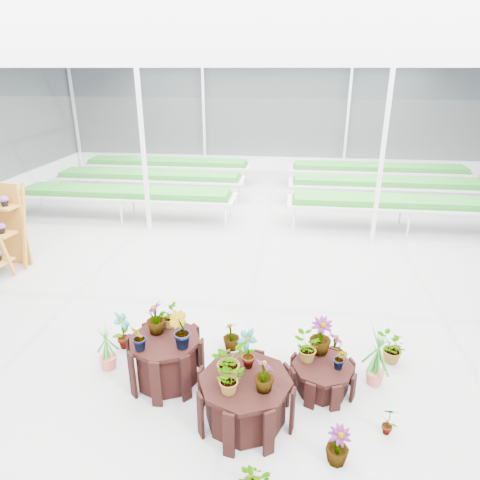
# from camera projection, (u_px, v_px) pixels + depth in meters

# --- Properties ---
(ground_plane) EXTENTS (24.00, 24.00, 0.00)m
(ground_plane) POSITION_uv_depth(u_px,v_px,m) (239.00, 314.00, 7.85)
(ground_plane) COLOR gray
(ground_plane) RESTS_ON ground
(greenhouse_shell) EXTENTS (18.00, 24.00, 4.50)m
(greenhouse_shell) POSITION_uv_depth(u_px,v_px,m) (239.00, 196.00, 7.00)
(greenhouse_shell) COLOR white
(greenhouse_shell) RESTS_ON ground
(steel_frame) EXTENTS (18.00, 24.00, 4.50)m
(steel_frame) POSITION_uv_depth(u_px,v_px,m) (239.00, 196.00, 7.00)
(steel_frame) COLOR silver
(steel_frame) RESTS_ON ground
(nursery_benches) EXTENTS (16.00, 7.00, 0.84)m
(nursery_benches) POSITION_uv_depth(u_px,v_px,m) (266.00, 189.00, 14.31)
(nursery_benches) COLOR silver
(nursery_benches) RESTS_ON ground
(plinth_tall) EXTENTS (1.07, 1.07, 0.71)m
(plinth_tall) POSITION_uv_depth(u_px,v_px,m) (166.00, 360.00, 6.06)
(plinth_tall) COLOR black
(plinth_tall) RESTS_ON ground
(plinth_mid) EXTENTS (1.43, 1.43, 0.64)m
(plinth_mid) POSITION_uv_depth(u_px,v_px,m) (245.00, 399.00, 5.38)
(plinth_mid) COLOR black
(plinth_mid) RESTS_ON ground
(plinth_low) EXTENTS (1.14, 1.14, 0.40)m
(plinth_low) POSITION_uv_depth(u_px,v_px,m) (322.00, 377.00, 5.96)
(plinth_low) COLOR black
(plinth_low) RESTS_ON ground
(nursery_plants) EXTENTS (4.70, 2.92, 1.23)m
(nursery_plants) POSITION_uv_depth(u_px,v_px,m) (255.00, 353.00, 5.92)
(nursery_plants) COLOR #277727
(nursery_plants) RESTS_ON ground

